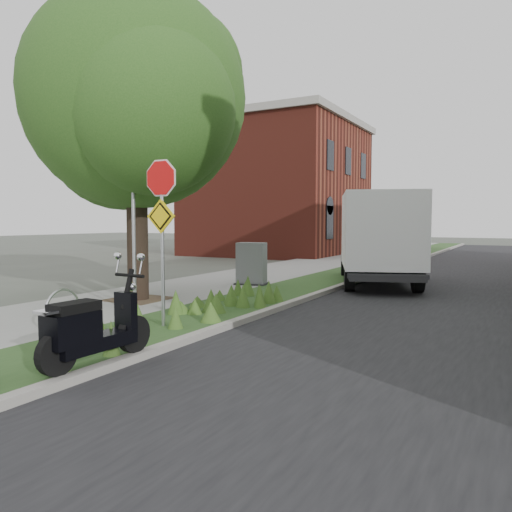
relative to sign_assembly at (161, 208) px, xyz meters
The scene contains 13 objects.
ground 2.78m from the sign_assembly, 22.62° to the right, with size 120.00×120.00×0.00m, color #4C5147.
sidewalk_near 10.10m from the sign_assembly, 106.84° to the left, with size 3.50×60.00×0.12m, color gray.
verge 9.69m from the sign_assembly, 90.61° to the left, with size 2.00×60.00×0.12m, color #2B4D21.
kerb_near 9.73m from the sign_assembly, 84.54° to the left, with size 0.20×60.00×0.13m, color #9E9991.
road 10.65m from the sign_assembly, 64.96° to the left, with size 7.00×60.00×0.01m, color black.
street_tree_main 4.30m from the sign_assembly, 139.63° to the left, with size 6.21×5.54×7.66m.
bare_post 2.18m from the sign_assembly, 145.95° to the left, with size 0.08×0.08×4.00m.
bike_hoop 2.54m from the sign_assembly, 137.69° to the right, with size 0.06×0.78×0.77m.
sign_assembly is the anchor object (origin of this frame).
brick_building 22.97m from the sign_assembly, 110.72° to the left, with size 9.40×10.40×8.30m.
scooter_far 3.21m from the sign_assembly, 72.85° to the right, with size 0.44×1.90×0.91m.
box_truck 8.89m from the sign_assembly, 78.87° to the left, with size 3.93×5.93×2.51m.
utility_cabinet 6.56m from the sign_assembly, 104.19° to the left, with size 1.08×0.84×1.29m.
Camera 1 is at (4.57, -6.65, 2.09)m, focal length 35.00 mm.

